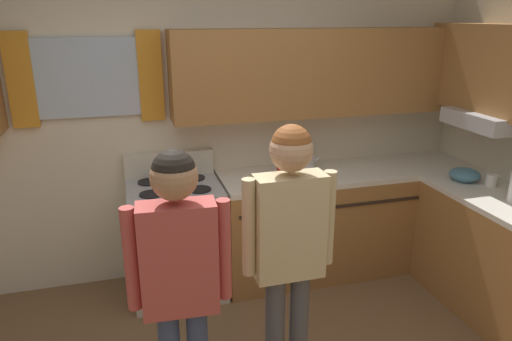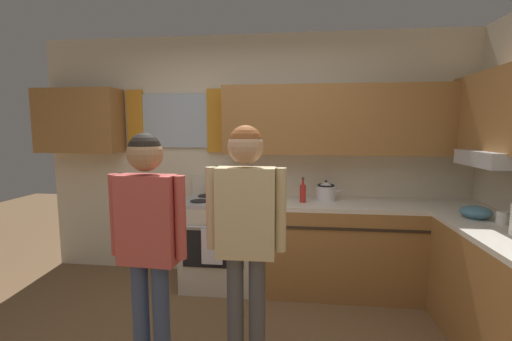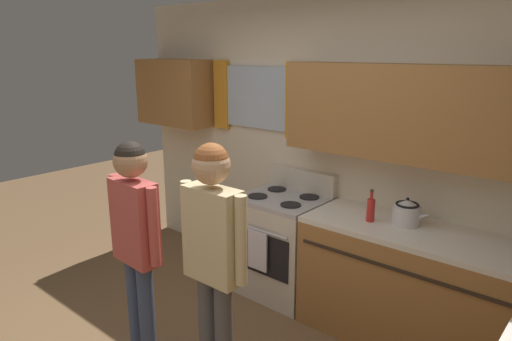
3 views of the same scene
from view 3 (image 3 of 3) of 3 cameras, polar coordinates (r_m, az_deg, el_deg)
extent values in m
cube|color=beige|center=(4.04, 9.64, 2.57)|extent=(4.60, 0.10, 2.60)
cube|color=silver|center=(4.39, 0.07, 9.03)|extent=(0.73, 0.03, 0.58)
cube|color=orange|center=(4.69, -4.29, 9.36)|extent=(0.18, 0.04, 0.68)
cube|color=orange|center=(4.11, 4.85, 8.59)|extent=(0.18, 0.04, 0.68)
cube|color=#9E6B38|center=(5.03, -10.12, 9.53)|extent=(0.90, 0.32, 0.68)
cube|color=#9E6B38|center=(3.37, 23.31, 6.10)|extent=(2.54, 0.32, 0.68)
cube|color=#9E6B38|center=(3.58, 23.13, -15.02)|extent=(2.19, 0.62, 0.86)
cube|color=silver|center=(3.39, 23.90, -8.36)|extent=(2.19, 0.62, 0.04)
cube|color=#2D2319|center=(3.18, 21.89, -12.88)|extent=(2.07, 0.01, 0.02)
cube|color=beige|center=(4.17, 3.32, -9.47)|extent=(0.71, 0.62, 0.86)
cube|color=black|center=(3.92, 0.51, -10.26)|extent=(0.59, 0.01, 0.36)
cylinder|color=#ADADB2|center=(3.82, 0.27, -7.39)|extent=(0.59, 0.02, 0.02)
cube|color=#ADADB2|center=(4.00, 3.41, -3.59)|extent=(0.71, 0.62, 0.04)
cube|color=beige|center=(4.18, 5.67, -1.13)|extent=(0.71, 0.08, 0.20)
cylinder|color=black|center=(4.00, 0.21, -3.21)|extent=(0.17, 0.17, 0.01)
cylinder|color=black|center=(3.79, 4.32, -4.27)|extent=(0.17, 0.17, 0.01)
cylinder|color=black|center=(4.20, 2.61, -2.33)|extent=(0.17, 0.17, 0.01)
cylinder|color=black|center=(4.01, 6.63, -3.28)|extent=(0.17, 0.17, 0.01)
cube|color=silver|center=(3.88, 0.17, -9.89)|extent=(0.20, 0.02, 0.34)
cylinder|color=red|center=(3.52, 14.03, -4.82)|extent=(0.06, 0.06, 0.17)
cylinder|color=red|center=(3.49, 14.14, -3.04)|extent=(0.02, 0.02, 0.06)
cylinder|color=#3F382D|center=(3.48, 14.18, -2.45)|extent=(0.03, 0.03, 0.02)
cylinder|color=silver|center=(3.54, 18.15, -5.31)|extent=(0.20, 0.20, 0.14)
cone|color=silver|center=(3.51, 18.27, -3.84)|extent=(0.18, 0.18, 0.05)
sphere|color=black|center=(3.50, 18.31, -3.38)|extent=(0.02, 0.02, 0.02)
cone|color=silver|center=(3.48, 20.16, -5.29)|extent=(0.09, 0.04, 0.07)
torus|color=black|center=(3.51, 18.26, -4.00)|extent=(0.17, 0.17, 0.02)
cylinder|color=#38476B|center=(3.33, -13.36, -17.33)|extent=(0.11, 0.11, 0.78)
cylinder|color=#38476B|center=(3.43, -14.69, -16.37)|extent=(0.11, 0.11, 0.78)
cube|color=#BF4C47|center=(3.09, -14.81, -6.17)|extent=(0.37, 0.17, 0.56)
cylinder|color=#BF4C47|center=(2.91, -12.59, -6.87)|extent=(0.07, 0.07, 0.51)
cylinder|color=#BF4C47|center=(3.26, -16.83, -4.81)|extent=(0.07, 0.07, 0.51)
sphere|color=#A87A56|center=(2.97, -15.31, 1.16)|extent=(0.22, 0.22, 0.22)
sphere|color=black|center=(2.97, -15.35, 1.66)|extent=(0.20, 0.20, 0.20)
cylinder|color=#4C4C51|center=(3.10, -6.03, -19.43)|extent=(0.11, 0.11, 0.81)
cube|color=#D1BC8C|center=(2.72, -5.36, -7.92)|extent=(0.37, 0.16, 0.57)
cylinder|color=#D1BC8C|center=(2.57, -1.87, -8.70)|extent=(0.07, 0.07, 0.53)
cylinder|color=#D1BC8C|center=(2.86, -8.50, -6.36)|extent=(0.07, 0.07, 0.53)
sphere|color=tan|center=(2.59, -5.58, 0.61)|extent=(0.22, 0.22, 0.22)
sphere|color=brown|center=(2.58, -5.59, 1.21)|extent=(0.20, 0.20, 0.20)
camera|label=1|loc=(2.61, -58.59, 7.98)|focal=33.08mm
camera|label=2|loc=(1.63, -59.90, -11.73)|focal=24.36mm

